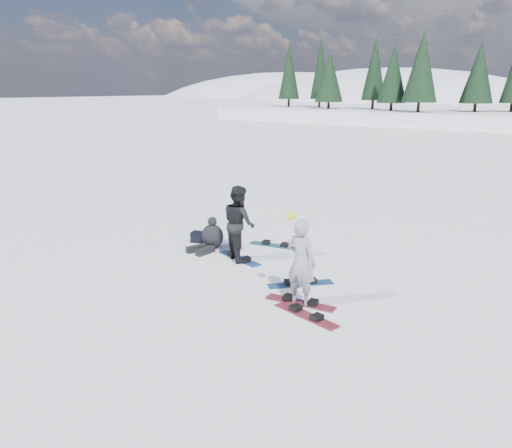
{
  "coord_description": "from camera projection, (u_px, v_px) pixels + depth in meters",
  "views": [
    {
      "loc": [
        4.03,
        -7.6,
        4.32
      ],
      "look_at": [
        -3.03,
        1.75,
        1.1
      ],
      "focal_mm": 35.0,
      "sensor_mm": 36.0,
      "label": 1
    }
  ],
  "objects": [
    {
      "name": "ground",
      "position": [
        329.0,
        326.0,
        9.33
      ],
      "size": [
        420.0,
        420.0,
        0.0
      ],
      "primitive_type": "plane",
      "color": "white",
      "rests_on": "ground"
    },
    {
      "name": "snowboard_man",
      "position": [
        239.0,
        258.0,
        12.99
      ],
      "size": [
        1.52,
        0.64,
        0.03
      ],
      "primitive_type": "cube",
      "rotation": [
        0.0,
        0.0,
        -0.25
      ],
      "color": "#185287",
      "rests_on": "ground"
    },
    {
      "name": "snowboard_loose_a",
      "position": [
        300.0,
        284.0,
        11.29
      ],
      "size": [
        1.2,
        1.31,
        0.03
      ],
      "primitive_type": "cube",
      "rotation": [
        0.0,
        0.0,
        0.85
      ],
      "color": "#1B4F96",
      "rests_on": "ground"
    },
    {
      "name": "snowboard_loose_b",
      "position": [
        306.0,
        315.0,
        9.74
      ],
      "size": [
        1.53,
        0.57,
        0.03
      ],
      "primitive_type": "cube",
      "rotation": [
        0.0,
        0.0,
        -0.2
      ],
      "color": "maroon",
      "rests_on": "ground"
    },
    {
      "name": "snowboarder_man",
      "position": [
        239.0,
        223.0,
        12.73
      ],
      "size": [
        1.18,
        1.09,
        1.95
      ],
      "primitive_type": "imported",
      "rotation": [
        0.0,
        0.0,
        2.65
      ],
      "color": "black",
      "rests_on": "ground"
    },
    {
      "name": "snowboard_woman",
      "position": [
        300.0,
        303.0,
        10.31
      ],
      "size": [
        1.53,
        0.51,
        0.03
      ],
      "primitive_type": "cube",
      "rotation": [
        0.0,
        0.0,
        0.16
      ],
      "color": "maroon",
      "rests_on": "ground"
    },
    {
      "name": "gear_bag",
      "position": [
        199.0,
        237.0,
        14.37
      ],
      "size": [
        0.53,
        0.45,
        0.3
      ],
      "primitive_type": "cube",
      "rotation": [
        0.0,
        0.0,
        0.4
      ],
      "color": "black",
      "rests_on": "ground"
    },
    {
      "name": "snowboarder_woman",
      "position": [
        301.0,
        262.0,
        10.07
      ],
      "size": [
        0.68,
        0.46,
        1.96
      ],
      "rotation": [
        0.0,
        0.0,
        3.1
      ],
      "color": "#9E9EA3",
      "rests_on": "ground"
    },
    {
      "name": "seated_rider",
      "position": [
        211.0,
        237.0,
        13.71
      ],
      "size": [
        0.72,
        1.11,
        0.9
      ],
      "rotation": [
        0.0,
        0.0,
        -0.16
      ],
      "color": "black",
      "rests_on": "ground"
    },
    {
      "name": "snowboard_loose_c",
      "position": [
        275.0,
        246.0,
        14.02
      ],
      "size": [
        1.53,
        0.59,
        0.03
      ],
      "primitive_type": "cube",
      "rotation": [
        0.0,
        0.0,
        0.21
      ],
      "color": "#187785",
      "rests_on": "ground"
    }
  ]
}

